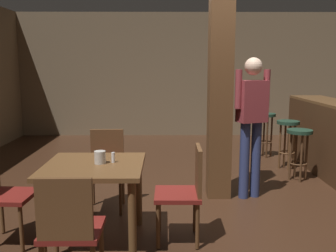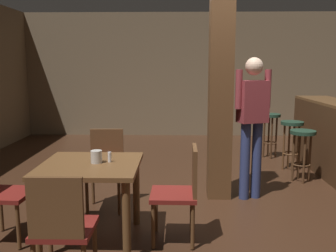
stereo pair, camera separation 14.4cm
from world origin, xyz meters
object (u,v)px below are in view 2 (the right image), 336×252
(napkin_cup, at_px, (96,157))
(bar_stool_mid, at_px, (292,134))
(bar_stool_near, at_px, (302,143))
(chair_east, at_px, (182,189))
(chair_north, at_px, (106,165))
(salt_shaker, at_px, (110,157))
(bar_stool_far, at_px, (271,125))
(bar_counter, at_px, (327,136))
(dining_table, at_px, (91,177))
(standing_person, at_px, (252,118))
(chair_south, at_px, (62,226))

(napkin_cup, xyz_separation_m, bar_stool_mid, (2.52, 2.46, -0.23))
(bar_stool_near, bearing_deg, chair_east, -132.55)
(chair_north, distance_m, bar_stool_near, 2.77)
(salt_shaker, xyz_separation_m, bar_stool_far, (2.27, 3.20, -0.21))
(napkin_cup, bearing_deg, chair_north, 95.21)
(bar_counter, bearing_deg, bar_stool_near, -138.35)
(dining_table, bearing_deg, chair_north, 91.35)
(dining_table, bearing_deg, bar_stool_near, 36.28)
(standing_person, height_order, bar_stool_far, standing_person)
(chair_north, bearing_deg, dining_table, -88.65)
(salt_shaker, bearing_deg, bar_stool_near, 37.41)
(chair_north, bearing_deg, chair_south, -90.16)
(chair_south, xyz_separation_m, bar_stool_far, (2.47, 4.06, 0.07))
(chair_east, distance_m, standing_person, 1.53)
(napkin_cup, relative_size, bar_counter, 0.05)
(chair_south, height_order, chair_north, same)
(chair_north, bearing_deg, bar_stool_mid, 32.30)
(chair_east, height_order, chair_north, same)
(salt_shaker, height_order, bar_stool_mid, salt_shaker)
(dining_table, height_order, standing_person, standing_person)
(bar_stool_mid, bearing_deg, bar_stool_near, -93.00)
(chair_north, bearing_deg, bar_stool_near, 22.04)
(chair_east, height_order, bar_stool_far, chair_east)
(dining_table, xyz_separation_m, bar_stool_near, (2.55, 1.87, -0.06))
(chair_south, relative_size, bar_stool_mid, 1.16)
(chair_north, xyz_separation_m, standing_person, (1.72, 0.34, 0.50))
(dining_table, xyz_separation_m, bar_stool_mid, (2.58, 2.47, -0.04))
(chair_north, relative_size, bar_stool_near, 1.22)
(dining_table, bearing_deg, chair_south, -91.70)
(bar_stool_near, relative_size, bar_stool_mid, 0.95)
(chair_south, relative_size, bar_stool_near, 1.22)
(chair_east, height_order, salt_shaker, chair_east)
(dining_table, xyz_separation_m, standing_person, (1.70, 1.17, 0.39))
(dining_table, distance_m, bar_stool_mid, 3.57)
(chair_east, relative_size, bar_stool_near, 1.22)
(napkin_cup, relative_size, bar_stool_mid, 0.15)
(dining_table, xyz_separation_m, bar_counter, (3.08, 2.34, -0.05))
(chair_south, xyz_separation_m, bar_stool_near, (2.57, 2.68, 0.04))
(dining_table, relative_size, bar_counter, 0.42)
(salt_shaker, distance_m, bar_stool_far, 3.93)
(chair_north, height_order, bar_stool_mid, chair_north)
(chair_south, distance_m, salt_shaker, 0.93)
(napkin_cup, bearing_deg, chair_south, -95.43)
(standing_person, bearing_deg, dining_table, -145.31)
(salt_shaker, height_order, bar_stool_near, salt_shaker)
(chair_north, bearing_deg, bar_stool_far, 44.50)
(bar_counter, bearing_deg, chair_east, -133.83)
(standing_person, height_order, bar_counter, standing_person)
(bar_stool_far, bearing_deg, napkin_cup, -126.45)
(bar_counter, relative_size, bar_stool_mid, 2.78)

